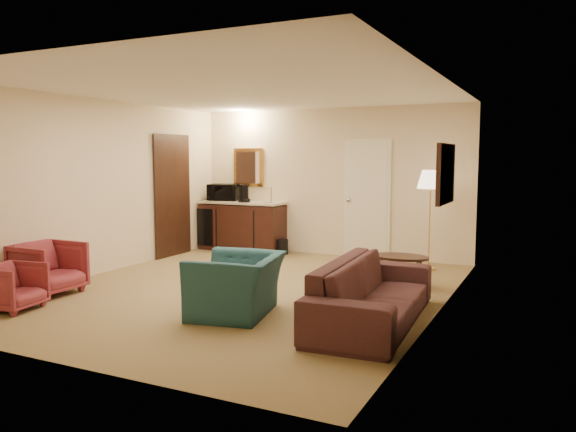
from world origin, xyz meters
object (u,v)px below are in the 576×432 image
Objects in this scene: waste_bin at (282,247)px; sofa at (373,282)px; rose_chair_far at (12,285)px; floor_lamp at (430,220)px; microwave at (224,190)px; rose_chair_near at (48,266)px; wetbar_cabinet at (242,226)px; coffee_maker at (244,194)px; coffee_table at (400,272)px; teal_armchair at (236,275)px.

sofa is at bearing -50.79° from waste_bin.
rose_chair_far is 5.83m from floor_lamp.
waste_bin is at bearing -19.52° from microwave.
rose_chair_near reaches higher than waste_bin.
rose_chair_far is (-3.85, -1.31, -0.15)m from sofa.
wetbar_cabinet is 5.16× the size of coffee_maker.
coffee_table is at bearing 1.86° from sofa.
sofa is 3.98× the size of microwave.
waste_bin is (-2.58, 1.65, -0.08)m from coffee_table.
sofa is 8.34× the size of waste_bin.
rose_chair_near is (-4.10, -0.59, -0.07)m from sofa.
sofa reaches higher than coffee_table.
teal_armchair is 3.24× the size of coffee_maker.
coffee_maker is at bearing -30.88° from microwave.
waste_bin is at bearing -172.75° from teal_armchair.
microwave is at bearing -6.39° from rose_chair_far.
coffee_table is at bearing -26.50° from wetbar_cabinet.
rose_chair_far is 4.69m from coffee_maker.
waste_bin is (1.37, 3.94, -0.23)m from rose_chair_near.
floor_lamp is 2.74× the size of microwave.
rose_chair_near is 4.18m from waste_bin.
microwave reaches higher than waste_bin.
wetbar_cabinet is 3.57m from floor_lamp.
teal_armchair is at bearing -60.34° from wetbar_cabinet.
wetbar_cabinet is at bearing 175.39° from waste_bin.
coffee_table is at bearing -59.31° from rose_chair_far.
teal_armchair is 3.79× the size of waste_bin.
floor_lamp is (1.39, 3.46, 0.33)m from teal_armchair.
rose_chair_far is (-0.25, -4.73, -0.16)m from wetbar_cabinet.
waste_bin is (-2.73, 3.35, -0.31)m from sofa.
microwave reaches higher than rose_chair_near.
coffee_table is 1.34× the size of microwave.
teal_armchair is at bearing -111.88° from floor_lamp.
wetbar_cabinet reaches higher than rose_chair_far.
teal_armchair is 3.74m from floor_lamp.
rose_chair_near is at bearing 10.65° from rose_chair_far.
sofa is at bearing -43.51° from wetbar_cabinet.
rose_chair_near is at bearing -137.58° from floor_lamp.
floor_lamp reaches higher than coffee_maker.
rose_chair_near is 4.00m from coffee_maker.
sofa is at bearing 92.07° from teal_armchair.
microwave is at bearing 46.18° from sofa.
waste_bin is (1.12, 4.66, -0.16)m from rose_chair_far.
rose_chair_far reaches higher than coffee_table.
wetbar_cabinet is 0.93m from waste_bin.
sofa is 5.34m from microwave.
coffee_maker is (0.54, -0.15, -0.03)m from microwave.
wetbar_cabinet is 0.72× the size of sofa.
coffee_table reaches higher than waste_bin.
teal_armchair is 1.35× the size of coffee_table.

